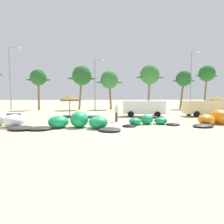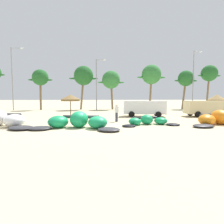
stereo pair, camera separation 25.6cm
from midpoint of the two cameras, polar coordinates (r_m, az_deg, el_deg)
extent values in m
plane|color=beige|center=(14.91, -5.73, -4.48)|extent=(260.00, 260.00, 0.00)
ellipsoid|color=white|center=(16.66, -26.34, -2.27)|extent=(2.23, 2.33, 0.99)
ellipsoid|color=#333338|center=(15.17, -24.76, -4.21)|extent=(2.33, 2.23, 0.27)
cylinder|color=#333338|center=(18.42, -29.45, -0.77)|extent=(3.33, 0.74, 0.30)
ellipsoid|color=#333338|center=(14.54, -19.98, -4.46)|extent=(1.77, 1.58, 0.25)
ellipsoid|color=#199E5B|center=(15.01, -15.05, -2.79)|extent=(2.08, 2.07, 0.91)
ellipsoid|color=#199E5B|center=(14.88, -9.16, -2.14)|extent=(1.63, 1.81, 1.23)
ellipsoid|color=#199E5B|center=(14.20, -3.73, -3.06)|extent=(1.88, 1.99, 0.91)
ellipsoid|color=#333338|center=(13.13, -0.37, -5.13)|extent=(2.05, 1.98, 0.25)
cylinder|color=#333338|center=(15.39, -8.62, -1.42)|extent=(2.86, 0.81, 0.26)
cube|color=#333338|center=(14.72, -9.32, -2.21)|extent=(1.13, 0.76, 0.04)
ellipsoid|color=black|center=(15.16, 5.45, -4.02)|extent=(1.45, 1.41, 0.16)
ellipsoid|color=#199E5B|center=(16.06, 7.19, -2.76)|extent=(1.44, 1.47, 0.60)
ellipsoid|color=#199E5B|center=(16.69, 10.60, -2.17)|extent=(1.14, 1.21, 0.81)
ellipsoid|color=#199E5B|center=(16.89, 14.54, -2.52)|extent=(1.50, 1.51, 0.60)
ellipsoid|color=black|center=(16.57, 17.90, -3.49)|extent=(1.33, 1.27, 0.16)
cylinder|color=black|center=(17.04, 10.13, -1.69)|extent=(2.18, 0.42, 0.20)
cube|color=black|center=(16.59, 10.74, -2.21)|extent=(0.83, 0.48, 0.04)
ellipsoid|color=#333338|center=(16.41, 25.65, -3.65)|extent=(2.14, 1.92, 0.24)
ellipsoid|color=orange|center=(17.70, 26.46, -2.04)|extent=(2.05, 2.19, 0.90)
ellipsoid|color=orange|center=(18.85, 29.53, -1.30)|extent=(1.43, 1.83, 1.22)
cylinder|color=#333338|center=(19.32, 28.43, -0.75)|extent=(2.83, 0.42, 0.26)
cube|color=#333338|center=(18.71, 29.85, -1.35)|extent=(1.06, 0.69, 0.04)
cylinder|color=brown|center=(23.37, -11.77, 1.18)|extent=(0.10, 0.10, 2.02)
cone|color=olive|center=(23.33, -11.82, 4.32)|extent=(2.30, 2.30, 0.55)
cylinder|color=brown|center=(23.34, -11.80, 3.41)|extent=(2.18, 2.18, 0.20)
cylinder|color=brown|center=(29.41, 28.55, 1.30)|extent=(0.10, 0.10, 1.92)
cone|color=#9E7F4C|center=(29.38, 28.65, 3.85)|extent=(2.26, 2.26, 0.70)
cylinder|color=olive|center=(29.38, 28.62, 2.97)|extent=(2.15, 2.15, 0.20)
cube|color=beige|center=(25.60, 26.28, 1.27)|extent=(4.93, 2.18, 1.50)
cube|color=black|center=(24.98, 23.62, 1.90)|extent=(1.29, 1.99, 0.56)
cylinder|color=black|center=(24.08, 24.20, -0.62)|extent=(0.69, 0.27, 0.68)
cylinder|color=black|center=(25.86, 22.25, -0.24)|extent=(0.69, 0.27, 0.68)
cylinder|color=black|center=(25.56, 30.24, -0.56)|extent=(0.69, 0.27, 0.68)
cylinder|color=black|center=(27.24, 28.01, -0.20)|extent=(0.69, 0.27, 0.68)
cube|color=white|center=(23.19, 9.83, 1.39)|extent=(5.12, 2.95, 1.50)
cube|color=black|center=(23.14, 6.56, 2.07)|extent=(1.57, 2.21, 0.56)
cylinder|color=black|center=(22.17, 6.11, -0.66)|extent=(0.71, 0.37, 0.68)
cylinder|color=black|center=(24.23, 6.14, -0.22)|extent=(0.71, 0.37, 0.68)
cylinder|color=black|center=(22.36, 13.78, -0.72)|extent=(0.71, 0.37, 0.68)
cylinder|color=black|center=(24.40, 13.16, -0.28)|extent=(0.71, 0.37, 0.68)
cylinder|color=#383842|center=(18.11, 1.75, -1.51)|extent=(0.24, 0.24, 0.85)
cube|color=white|center=(18.05, 1.76, 0.71)|extent=(0.36, 0.22, 0.56)
sphere|color=beige|center=(18.03, 1.76, 1.95)|extent=(0.20, 0.20, 0.20)
ellipsoid|color=#236028|center=(39.97, -29.95, 9.46)|extent=(1.76, 0.50, 0.36)
cylinder|color=brown|center=(36.77, -20.05, 5.06)|extent=(0.41, 0.36, 5.72)
sphere|color=#236028|center=(36.92, -20.14, 9.51)|extent=(2.82, 2.82, 2.82)
ellipsoid|color=#236028|center=(37.20, -21.81, 8.77)|extent=(1.97, 0.50, 0.36)
ellipsoid|color=#236028|center=(36.61, -18.40, 8.93)|extent=(1.97, 0.50, 0.36)
cylinder|color=#7F6647|center=(36.01, -8.54, 5.65)|extent=(0.90, 0.36, 6.16)
sphere|color=#236028|center=(36.19, -8.16, 10.53)|extent=(3.51, 3.51, 3.51)
ellipsoid|color=#236028|center=(36.25, -10.39, 9.66)|extent=(2.45, 0.50, 0.36)
ellipsoid|color=#236028|center=(36.09, -5.90, 9.73)|extent=(2.45, 0.50, 0.36)
cylinder|color=brown|center=(35.91, 0.14, 5.13)|extent=(0.64, 0.36, 5.46)
sphere|color=#337A38|center=(36.03, -0.09, 9.46)|extent=(3.28, 3.28, 3.28)
ellipsoid|color=#337A38|center=(35.91, -2.20, 8.69)|extent=(2.29, 0.50, 0.36)
ellipsoid|color=#337A38|center=(36.12, 2.01, 8.67)|extent=(2.29, 0.50, 0.36)
cylinder|color=#7F6647|center=(34.37, 11.46, 5.65)|extent=(0.57, 0.36, 6.15)
sphere|color=#337A38|center=(34.60, 11.72, 10.74)|extent=(3.33, 3.33, 3.33)
ellipsoid|color=#337A38|center=(34.20, 9.53, 10.00)|extent=(2.33, 0.50, 0.36)
ellipsoid|color=#337A38|center=(34.95, 13.83, 9.82)|extent=(2.33, 0.50, 0.36)
cylinder|color=brown|center=(39.55, 20.57, 5.04)|extent=(0.92, 0.36, 5.81)
sphere|color=#236028|center=(39.82, 21.06, 9.20)|extent=(2.96, 2.96, 2.96)
ellipsoid|color=#236028|center=(39.29, 19.47, 8.66)|extent=(2.07, 0.50, 0.36)
ellipsoid|color=#236028|center=(40.31, 22.57, 8.46)|extent=(2.07, 0.50, 0.36)
cylinder|color=brown|center=(44.42, 26.48, 5.60)|extent=(0.71, 0.36, 7.10)
sphere|color=#236028|center=(44.75, 26.83, 10.13)|extent=(3.26, 3.26, 3.26)
ellipsoid|color=#236028|center=(44.04, 25.34, 9.64)|extent=(2.28, 0.50, 0.36)
ellipsoid|color=#236028|center=(45.38, 28.23, 9.37)|extent=(2.28, 0.50, 0.36)
cylinder|color=gray|center=(37.60, -27.08, 8.62)|extent=(0.18, 0.18, 10.69)
cylinder|color=gray|center=(38.06, -26.09, 16.51)|extent=(1.77, 0.10, 0.10)
ellipsoid|color=silver|center=(37.76, -24.79, 16.66)|extent=(0.56, 0.24, 0.20)
cylinder|color=gray|center=(34.35, -4.38, 7.99)|extent=(0.18, 0.18, 8.84)
cylinder|color=gray|center=(34.88, -3.20, 15.01)|extent=(1.44, 0.10, 0.10)
ellipsoid|color=silver|center=(34.91, -1.97, 15.01)|extent=(0.56, 0.24, 0.20)
cylinder|color=gray|center=(38.92, 22.90, 8.55)|extent=(0.18, 0.18, 10.62)
cylinder|color=gray|center=(39.94, 23.97, 15.89)|extent=(1.26, 0.10, 0.10)
ellipsoid|color=silver|center=(40.24, 24.79, 15.77)|extent=(0.56, 0.24, 0.20)
camera|label=1|loc=(0.13, -89.56, 0.03)|focal=31.12mm
camera|label=2|loc=(0.13, 90.44, -0.03)|focal=31.12mm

